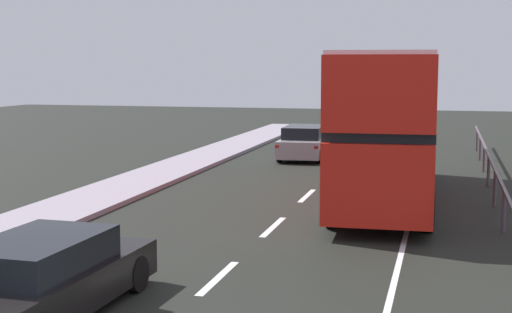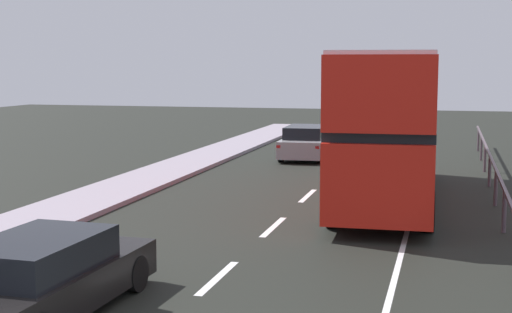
# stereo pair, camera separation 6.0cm
# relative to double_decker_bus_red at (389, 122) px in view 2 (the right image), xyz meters

# --- Properties ---
(lane_paint_markings) EXTENTS (3.36, 46.00, 0.01)m
(lane_paint_markings) POSITION_rel_double_decker_bus_red_xyz_m (-0.48, -6.00, -2.30)
(lane_paint_markings) COLOR silver
(lane_paint_markings) RESTS_ON ground
(bridge_side_railing) EXTENTS (0.10, 42.00, 1.04)m
(bridge_side_railing) POSITION_rel_double_decker_bus_red_xyz_m (3.04, -5.47, -1.45)
(bridge_side_railing) COLOR #56444E
(bridge_side_railing) RESTS_ON ground
(double_decker_bus_red) EXTENTS (2.91, 11.51, 4.29)m
(double_decker_bus_red) POSITION_rel_double_decker_bus_red_xyz_m (0.00, 0.00, 0.00)
(double_decker_bus_red) COLOR red
(double_decker_bus_red) RESTS_ON ground
(hatchback_car_near) EXTENTS (1.94, 4.58, 1.32)m
(hatchback_car_near) POSITION_rel_double_decker_bus_red_xyz_m (-4.40, -11.83, -1.66)
(hatchback_car_near) COLOR black
(hatchback_car_near) RESTS_ON ground
(sedan_car_ahead) EXTENTS (1.95, 4.59, 1.40)m
(sedan_car_ahead) POSITION_rel_double_decker_bus_red_xyz_m (-4.19, 9.16, -1.62)
(sedan_car_ahead) COLOR gray
(sedan_car_ahead) RESTS_ON ground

